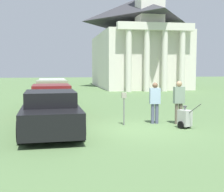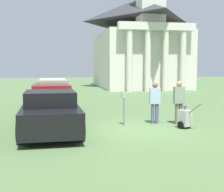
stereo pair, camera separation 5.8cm
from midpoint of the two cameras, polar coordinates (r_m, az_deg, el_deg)
The scene contains 10 objects.
ground_plane at distance 11.49m, azimuth 4.06°, elevation -6.15°, with size 120.00×120.00×0.00m, color #517042.
parked_car_black at distance 11.06m, azimuth -11.31°, elevation -3.02°, with size 2.12×4.75×1.47m.
parked_car_maroon at distance 14.72m, azimuth -11.13°, elevation -0.95°, with size 2.15×5.19×1.48m.
parked_car_sage at distance 18.16m, azimuth -11.03°, elevation 0.25°, with size 2.17×5.22×1.54m.
parked_car_white at distance 21.72m, azimuth -10.96°, elevation 1.04°, with size 2.18×5.08×1.49m.
parking_meter at distance 12.19m, azimuth 2.07°, elevation -1.17°, with size 0.18×0.09×1.29m.
person_worker at distance 12.67m, azimuth 7.72°, elevation -0.80°, with size 0.44×0.27×1.66m.
person_supervisor at distance 12.70m, azimuth 12.01°, elevation -0.65°, with size 0.42×0.23×1.73m.
equipment_cart at distance 11.97m, azimuth 13.04°, elevation -3.93°, with size 0.58×0.98×1.00m.
church at distance 36.22m, azimuth 4.61°, elevation 10.34°, with size 8.90×14.15×20.45m.
Camera 1 is at (-2.88, -10.89, 2.27)m, focal length 50.00 mm.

